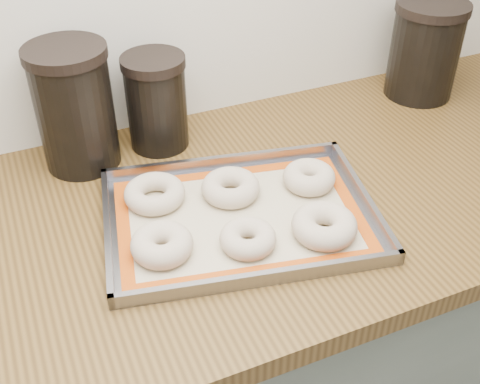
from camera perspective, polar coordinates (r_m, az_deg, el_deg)
name	(u,v)px	position (r m, az deg, el deg)	size (l,w,h in m)	color
cabinet	(310,336)	(1.48, 6.63, -13.43)	(3.00, 0.65, 0.86)	slate
countertop	(326,185)	(1.17, 8.18, 0.68)	(3.06, 0.68, 0.04)	brown
baking_tray	(240,216)	(1.04, 0.00, -2.33)	(0.52, 0.41, 0.03)	gray
baking_mat	(240,217)	(1.04, 0.00, -2.41)	(0.47, 0.37, 0.00)	#C6B793
bagel_front_left	(162,245)	(0.97, -7.41, -4.96)	(0.10, 0.10, 0.04)	#BEAB93
bagel_front_mid	(248,238)	(0.97, 0.76, -4.41)	(0.09, 0.09, 0.04)	#BEAB93
bagel_front_right	(324,226)	(1.00, 8.00, -3.18)	(0.11, 0.11, 0.04)	#BEAB93
bagel_back_left	(155,194)	(1.08, -8.10, -0.15)	(0.11, 0.11, 0.04)	#BEAB93
bagel_back_mid	(231,187)	(1.08, -0.90, 0.43)	(0.11, 0.11, 0.04)	#BEAB93
bagel_back_right	(309,177)	(1.11, 6.56, 1.40)	(0.10, 0.10, 0.04)	#BEAB93
canister_left	(75,107)	(1.16, -15.41, 7.74)	(0.15, 0.15, 0.24)	black
canister_mid	(157,102)	(1.20, -7.92, 8.46)	(0.12, 0.12, 0.19)	black
canister_right	(425,50)	(1.44, 17.12, 12.77)	(0.16, 0.16, 0.22)	black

